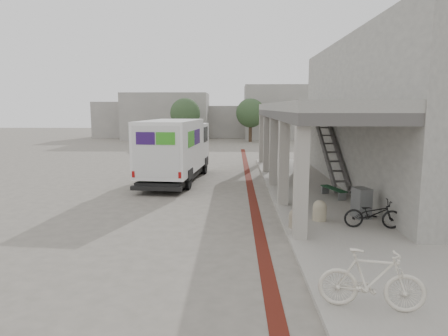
{
  "coord_description": "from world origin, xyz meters",
  "views": [
    {
      "loc": [
        0.22,
        -14.56,
        3.82
      ],
      "look_at": [
        -0.16,
        0.01,
        1.6
      ],
      "focal_mm": 32.0,
      "sensor_mm": 36.0,
      "label": 1
    }
  ],
  "objects_px": {
    "fedex_truck": "(176,149)",
    "bicycle_black": "(373,214)",
    "bench": "(334,191)",
    "bicycle_cream": "(371,280)",
    "utility_cabinet": "(361,203)"
  },
  "relations": [
    {
      "from": "bicycle_black",
      "to": "bicycle_cream",
      "type": "distance_m",
      "value": 5.37
    },
    {
      "from": "fedex_truck",
      "to": "bicycle_black",
      "type": "height_order",
      "value": "fedex_truck"
    },
    {
      "from": "fedex_truck",
      "to": "bench",
      "type": "height_order",
      "value": "fedex_truck"
    },
    {
      "from": "bench",
      "to": "utility_cabinet",
      "type": "relative_size",
      "value": 1.6
    },
    {
      "from": "fedex_truck",
      "to": "utility_cabinet",
      "type": "height_order",
      "value": "fedex_truck"
    },
    {
      "from": "utility_cabinet",
      "to": "fedex_truck",
      "type": "bearing_deg",
      "value": 122.31
    },
    {
      "from": "utility_cabinet",
      "to": "bicycle_black",
      "type": "distance_m",
      "value": 1.19
    },
    {
      "from": "fedex_truck",
      "to": "bicycle_cream",
      "type": "bearing_deg",
      "value": -61.93
    },
    {
      "from": "bench",
      "to": "bicycle_cream",
      "type": "bearing_deg",
      "value": -116.77
    },
    {
      "from": "bench",
      "to": "bicycle_cream",
      "type": "xyz_separation_m",
      "value": [
        -1.62,
        -9.4,
        0.31
      ]
    },
    {
      "from": "fedex_truck",
      "to": "bicycle_black",
      "type": "xyz_separation_m",
      "value": [
        7.31,
        -8.34,
        -1.13
      ]
    },
    {
      "from": "bicycle_black",
      "to": "bicycle_cream",
      "type": "relative_size",
      "value": 0.9
    },
    {
      "from": "utility_cabinet",
      "to": "bicycle_black",
      "type": "height_order",
      "value": "utility_cabinet"
    },
    {
      "from": "bench",
      "to": "utility_cabinet",
      "type": "height_order",
      "value": "utility_cabinet"
    },
    {
      "from": "bench",
      "to": "utility_cabinet",
      "type": "distance_m",
      "value": 3.15
    }
  ]
}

